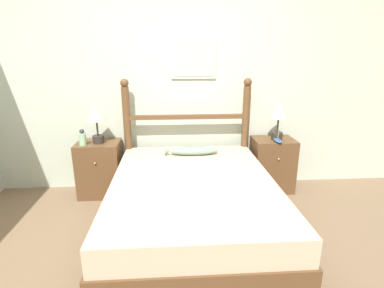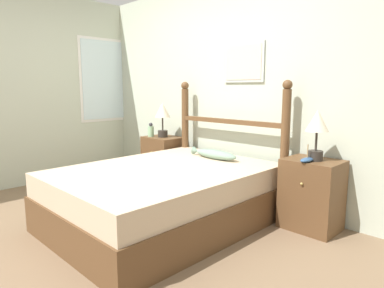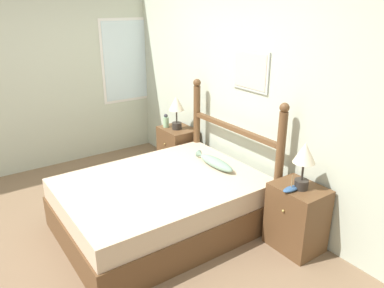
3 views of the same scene
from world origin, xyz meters
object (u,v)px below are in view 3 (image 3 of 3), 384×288
Objects in this scene: table_lamp_left at (176,107)px; bottle at (166,121)px; bed at (161,204)px; nightstand_left at (178,151)px; model_boat at (291,189)px; nightstand_right at (297,217)px; fish_pillow at (215,162)px; table_lamp_right at (304,158)px.

bottle is at bearing -154.07° from table_lamp_left.
nightstand_left is (-1.05, 0.89, 0.06)m from bed.
model_boat is (1.05, 0.76, 0.40)m from bed.
fish_pillow is at bearing -168.13° from nightstand_right.
bed is at bearing -40.17° from nightstand_left.
table_lamp_right reaches higher than bottle.
bed is 1.54m from table_lamp_right.
model_boat reaches higher than fish_pillow.
nightstand_right is 1.44× the size of table_lamp_left.
model_boat is at bearing -2.86° from table_lamp_left.
bed is 1.37m from nightstand_right.
nightstand_right is 0.37m from model_boat.
table_lamp_left reaches higher than bottle.
bottle reaches higher than nightstand_right.
bed is 1.37m from nightstand_left.
nightstand_left is at bearing 169.07° from fish_pillow.
bottle is 0.94× the size of model_boat.
nightstand_left is 2.10m from nightstand_right.
bed is at bearing -33.64° from bottle.
model_boat is 1.01m from fish_pillow.
model_boat is (-0.02, -0.10, -0.29)m from table_lamp_right.
table_lamp_right is at bearing 1.88° from bottle.
table_lamp_right is 1.11m from fish_pillow.
model_boat is (2.08, -0.10, -0.29)m from table_lamp_left.
table_lamp_left is 2.10m from table_lamp_right.
bottle is 1.24m from fish_pillow.
table_lamp_left reaches higher than nightstand_left.
table_lamp_left is 1.15m from fish_pillow.
table_lamp_right is (1.07, 0.86, 0.69)m from bed.
table_lamp_left is at bearing 179.97° from table_lamp_right.
table_lamp_right is (2.12, -0.02, 0.63)m from nightstand_left.
nightstand_left is 3.49× the size of bottle.
bottle is 0.31× the size of fish_pillow.
nightstand_right is (2.10, 0.00, 0.00)m from nightstand_left.
bed is 1.50m from bottle.
fish_pillow is at bearing -5.35° from bottle.
bottle is (-0.15, -0.08, -0.23)m from table_lamp_left.
nightstand_left is 2.13m from model_boat.
table_lamp_right is 0.76× the size of fish_pillow.
model_boat reaches higher than bed.
bed is 4.44× the size of table_lamp_right.
bed is 1.36m from model_boat.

